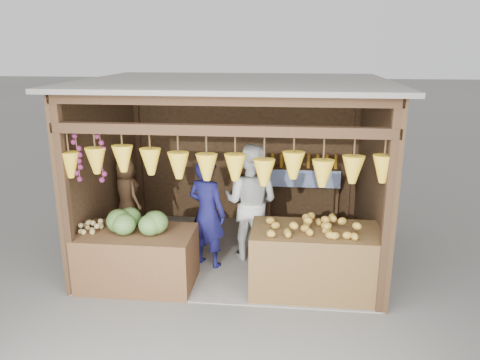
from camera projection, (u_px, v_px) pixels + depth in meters
name	position (u px, v px, depth m)	size (l,w,h in m)	color
ground	(235.00, 254.00, 7.28)	(80.00, 80.00, 0.00)	#514F49
stall_structure	(232.00, 150.00, 6.78)	(4.30, 3.30, 2.66)	slate
back_shelf	(303.00, 179.00, 8.16)	(1.25, 0.32, 1.32)	#382314
counter_left	(138.00, 258.00, 6.26)	(1.51, 0.85, 0.76)	#4B2E19
counter_right	(315.00, 261.00, 6.05)	(1.66, 0.85, 0.87)	#533B1B
stool	(130.00, 236.00, 7.59)	(0.31, 0.31, 0.29)	black
man_standing	(207.00, 213.00, 6.69)	(0.59, 0.39, 1.62)	#131246
woman_standing	(251.00, 202.00, 6.92)	(0.86, 0.67, 1.77)	silver
vendor_seated	(127.00, 194.00, 7.39)	(0.56, 0.36, 1.15)	#4F351F
melon_pile	(135.00, 220.00, 6.13)	(1.00, 0.50, 0.32)	#1F4512
tanfruit_pile	(91.00, 226.00, 6.20)	(0.34, 0.40, 0.13)	#A27F4A
mango_pile	(316.00, 223.00, 5.87)	(1.40, 0.64, 0.22)	#CE591B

